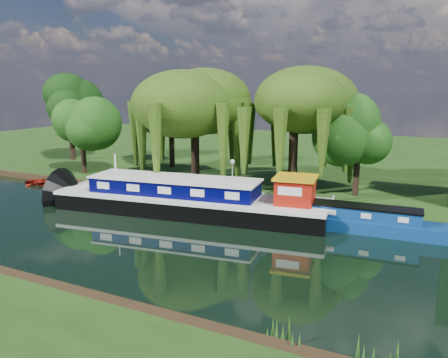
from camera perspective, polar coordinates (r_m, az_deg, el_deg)
The scene contains 14 objects.
ground at distance 26.71m, azimuth -9.63°, elevation -7.03°, with size 120.00×120.00×0.00m, color black.
far_bank at distance 57.02m, azimuth 10.75°, elevation 3.21°, with size 120.00×52.00×0.45m, color #16360E.
dutch_barge at distance 30.26m, azimuth -4.39°, elevation -2.67°, with size 19.51×6.85×4.03m.
narrowboat at distance 28.04m, azimuth 16.05°, elevation -5.12°, with size 11.74×2.64×1.70m.
red_dinghy at distance 42.72m, azimuth -22.54°, elevation -0.65°, with size 2.23×3.12×0.65m, color maroon.
willow_left at distance 36.56m, azimuth -3.87°, elevation 9.57°, with size 7.68×7.68×9.20m.
willow_right at distance 34.53m, azimuth 9.21°, elevation 8.98°, with size 7.30×7.30×8.89m.
tree_far_left at distance 43.83m, azimuth -18.14°, elevation 6.95°, with size 4.37×4.37×7.04m.
tree_far_back at distance 53.00m, azimuth -19.54°, elevation 8.98°, with size 5.20×5.20×8.75m.
tree_far_mid at distance 45.69m, azimuth -6.94°, elevation 8.57°, with size 4.95×4.95×8.09m.
tree_far_right at distance 34.38m, azimuth 17.18°, elevation 5.41°, with size 4.05×4.05×6.63m.
lamppost at distance 34.66m, azimuth 1.10°, elevation 1.62°, with size 0.36×0.36×2.56m.
mooring_posts at distance 33.56m, azimuth -1.99°, elevation -1.28°, with size 19.16×0.16×1.00m.
reeds_near at distance 17.14m, azimuth -5.64°, elevation -16.07°, with size 33.70×1.50×1.10m.
Camera 1 is at (15.00, -20.38, 8.55)m, focal length 35.00 mm.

